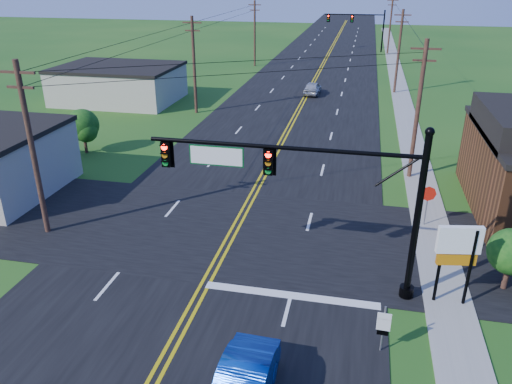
% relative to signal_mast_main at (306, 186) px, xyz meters
% --- Properties ---
extents(road_main, '(16.00, 220.00, 0.04)m').
position_rel_signal_mast_main_xyz_m(road_main, '(-4.34, 42.00, -4.73)').
color(road_main, black).
rests_on(road_main, ground).
extents(road_cross, '(70.00, 10.00, 0.04)m').
position_rel_signal_mast_main_xyz_m(road_cross, '(-4.34, 4.00, -4.73)').
color(road_cross, black).
rests_on(road_cross, ground).
extents(sidewalk, '(2.00, 160.00, 0.08)m').
position_rel_signal_mast_main_xyz_m(sidewalk, '(6.16, 32.00, -4.71)').
color(sidewalk, gray).
rests_on(sidewalk, ground).
extents(signal_mast_main, '(11.30, 0.60, 7.48)m').
position_rel_signal_mast_main_xyz_m(signal_mast_main, '(0.00, 0.00, 0.00)').
color(signal_mast_main, black).
rests_on(signal_mast_main, ground).
extents(signal_mast_far, '(10.98, 0.60, 7.48)m').
position_rel_signal_mast_main_xyz_m(signal_mast_far, '(0.10, 72.00, -0.20)').
color(signal_mast_far, black).
rests_on(signal_mast_far, ground).
extents(cream_bldg_far, '(12.20, 9.20, 3.70)m').
position_rel_signal_mast_main_xyz_m(cream_bldg_far, '(-23.34, 30.00, -2.89)').
color(cream_bldg_far, beige).
rests_on(cream_bldg_far, ground).
extents(utility_pole_left_a, '(1.80, 0.28, 9.00)m').
position_rel_signal_mast_main_xyz_m(utility_pole_left_a, '(-13.84, 2.00, -0.03)').
color(utility_pole_left_a, '#311D16').
rests_on(utility_pole_left_a, ground).
extents(utility_pole_left_b, '(1.80, 0.28, 9.00)m').
position_rel_signal_mast_main_xyz_m(utility_pole_left_b, '(-13.84, 27.00, -0.03)').
color(utility_pole_left_b, '#311D16').
rests_on(utility_pole_left_b, ground).
extents(utility_pole_left_c, '(1.80, 0.28, 9.00)m').
position_rel_signal_mast_main_xyz_m(utility_pole_left_c, '(-13.84, 54.00, -0.03)').
color(utility_pole_left_c, '#311D16').
rests_on(utility_pole_left_c, ground).
extents(utility_pole_right_a, '(1.80, 0.28, 9.00)m').
position_rel_signal_mast_main_xyz_m(utility_pole_right_a, '(5.46, 14.00, -0.03)').
color(utility_pole_right_a, '#311D16').
rests_on(utility_pole_right_a, ground).
extents(utility_pole_right_b, '(1.80, 0.28, 9.00)m').
position_rel_signal_mast_main_xyz_m(utility_pole_right_b, '(5.46, 40.00, -0.03)').
color(utility_pole_right_b, '#311D16').
rests_on(utility_pole_right_b, ground).
extents(utility_pole_right_c, '(1.80, 0.28, 9.00)m').
position_rel_signal_mast_main_xyz_m(utility_pole_right_c, '(5.46, 70.00, -0.03)').
color(utility_pole_right_c, '#311D16').
rests_on(utility_pole_right_c, ground).
extents(tree_right_back, '(3.00, 3.00, 4.10)m').
position_rel_signal_mast_main_xyz_m(tree_right_back, '(11.66, 18.00, -2.15)').
color(tree_right_back, '#311D16').
rests_on(tree_right_back, ground).
extents(shrub_corner, '(2.00, 2.00, 2.86)m').
position_rel_signal_mast_main_xyz_m(shrub_corner, '(8.66, 1.50, -2.90)').
color(shrub_corner, '#311D16').
rests_on(shrub_corner, ground).
extents(tree_left, '(2.40, 2.40, 3.37)m').
position_rel_signal_mast_main_xyz_m(tree_left, '(-18.34, 14.00, -2.59)').
color(tree_left, '#311D16').
rests_on(tree_left, ground).
extents(distant_car, '(1.80, 4.16, 1.40)m').
position_rel_signal_mast_main_xyz_m(distant_car, '(-3.56, 37.21, -4.05)').
color(distant_car, '#BBBCC0').
rests_on(distant_car, ground).
extents(route_sign, '(0.49, 0.08, 1.97)m').
position_rel_signal_mast_main_xyz_m(route_sign, '(3.35, -3.66, -3.60)').
color(route_sign, slate).
rests_on(route_sign, ground).
extents(stop_sign, '(0.83, 0.13, 2.33)m').
position_rel_signal_mast_main_xyz_m(stop_sign, '(5.80, 6.90, -3.07)').
color(stop_sign, slate).
rests_on(stop_sign, ground).
extents(pylon_sign, '(1.76, 0.54, 3.59)m').
position_rel_signal_mast_main_xyz_m(pylon_sign, '(6.16, -0.09, -2.13)').
color(pylon_sign, black).
rests_on(pylon_sign, ground).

